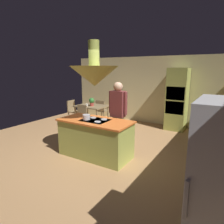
# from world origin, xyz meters

# --- Properties ---
(ground) EXTENTS (8.16, 8.16, 0.00)m
(ground) POSITION_xyz_m (0.00, 0.00, 0.00)
(ground) COLOR #AD7F51
(wall_back) EXTENTS (6.80, 0.10, 2.55)m
(wall_back) POSITION_xyz_m (0.00, 3.45, 1.27)
(wall_back) COLOR beige
(wall_back) RESTS_ON ground
(kitchen_island) EXTENTS (1.77, 0.84, 0.92)m
(kitchen_island) POSITION_xyz_m (0.00, -0.20, 0.46)
(kitchen_island) COLOR #A0A84C
(kitchen_island) RESTS_ON ground
(oven_tower) EXTENTS (0.66, 0.62, 2.12)m
(oven_tower) POSITION_xyz_m (1.10, 3.04, 1.06)
(oven_tower) COLOR #A0A84C
(oven_tower) RESTS_ON ground
(dining_table) EXTENTS (1.10, 0.85, 0.76)m
(dining_table) POSITION_xyz_m (-1.70, 1.90, 0.66)
(dining_table) COLOR olive
(dining_table) RESTS_ON ground
(person_at_island) EXTENTS (0.53, 0.24, 1.77)m
(person_at_island) POSITION_xyz_m (0.22, 0.49, 1.02)
(person_at_island) COLOR tan
(person_at_island) RESTS_ON ground
(range_hood) EXTENTS (1.10, 1.10, 1.00)m
(range_hood) POSITION_xyz_m (0.00, -0.20, 1.96)
(range_hood) COLOR #A0A84C
(pendant_light_over_table) EXTENTS (0.32, 0.32, 0.82)m
(pendant_light_over_table) POSITION_xyz_m (-1.70, 1.90, 1.86)
(pendant_light_over_table) COLOR beige
(chair_facing_island) EXTENTS (0.40, 0.40, 0.87)m
(chair_facing_island) POSITION_xyz_m (-1.70, 1.25, 0.50)
(chair_facing_island) COLOR olive
(chair_facing_island) RESTS_ON ground
(chair_by_back_wall) EXTENTS (0.40, 0.40, 0.87)m
(chair_by_back_wall) POSITION_xyz_m (-1.70, 2.55, 0.50)
(chair_by_back_wall) COLOR olive
(chair_by_back_wall) RESTS_ON ground
(chair_at_corner) EXTENTS (0.40, 0.40, 0.87)m
(chair_at_corner) POSITION_xyz_m (-2.63, 1.90, 0.50)
(chair_at_corner) COLOR olive
(chair_at_corner) RESTS_ON ground
(potted_plant_on_table) EXTENTS (0.20, 0.20, 0.30)m
(potted_plant_on_table) POSITION_xyz_m (-1.65, 1.84, 0.93)
(potted_plant_on_table) COLOR #99382D
(potted_plant_on_table) RESTS_ON dining_table
(cup_on_table) EXTENTS (0.07, 0.07, 0.09)m
(cup_on_table) POSITION_xyz_m (-1.76, 1.69, 0.81)
(cup_on_table) COLOR white
(cup_on_table) RESTS_ON dining_table
(cooking_pot_on_cooktop) EXTENTS (0.18, 0.18, 0.12)m
(cooking_pot_on_cooktop) POSITION_xyz_m (-0.16, -0.33, 0.98)
(cooking_pot_on_cooktop) COLOR #B2B2B7
(cooking_pot_on_cooktop) RESTS_ON kitchen_island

